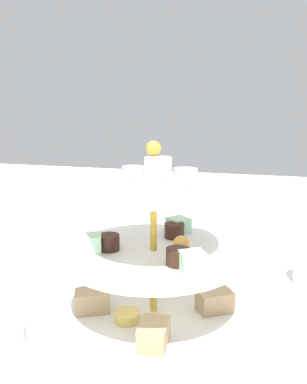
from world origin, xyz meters
TOP-DOWN VIEW (x-y plane):
  - ground_plane at (0.00, 0.00)m, footprint 2.40×2.40m
  - tiered_serving_stand at (0.00, 0.00)m, footprint 0.30×0.30m

SIDE VIEW (x-z plane):
  - ground_plane at x=0.00m, z-range 0.00..0.00m
  - tiered_serving_stand at x=0.00m, z-range -0.05..0.21m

